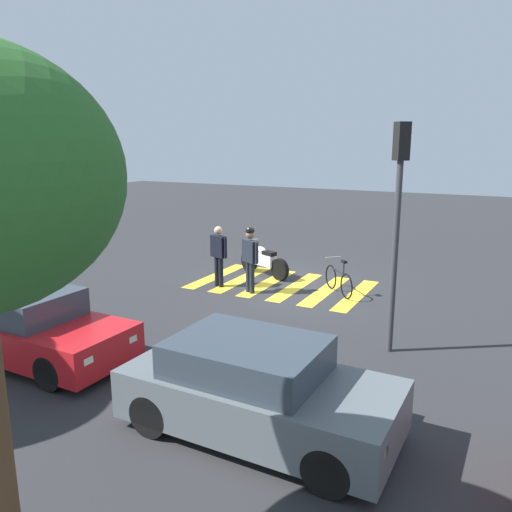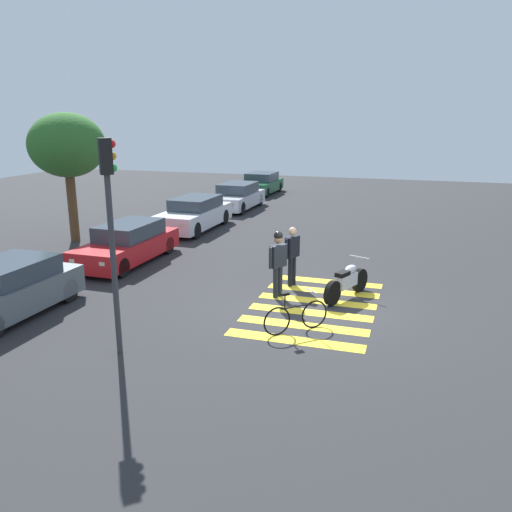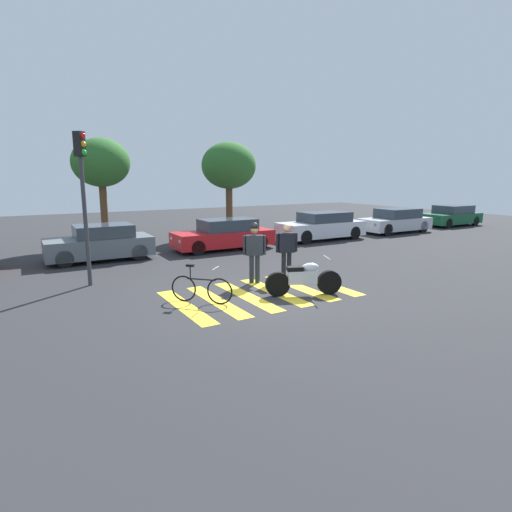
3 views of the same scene
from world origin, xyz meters
name	(u,v)px [view 1 (image 1 of 3)]	position (x,y,z in m)	size (l,w,h in m)	color
ground_plane	(282,285)	(0.00, 0.00, 0.00)	(60.00, 60.00, 0.00)	#2B2B2D
police_motorcycle	(264,261)	(0.94, -0.72, 0.47)	(2.03, 1.02, 1.06)	black
leaning_bicycle	(339,280)	(-1.76, 0.08, 0.38)	(1.20, 1.26, 1.01)	black
officer_on_foot	(219,252)	(1.56, 0.98, 1.03)	(0.67, 0.35, 1.77)	black
officer_by_motorcycle	(250,254)	(0.46, 1.11, 1.10)	(0.63, 0.41, 1.88)	#1E232D
crosswalk_stripes	(282,285)	(0.00, 0.00, 0.00)	(4.95, 3.21, 0.01)	yellow
car_grey_coupe	(257,390)	(-2.91, 7.26, 0.66)	(3.96, 1.88, 1.38)	black
car_red_convertible	(23,325)	(2.35, 6.96, 0.65)	(4.51, 1.76, 1.36)	black
traffic_light_pole	(398,203)	(-3.93, 3.41, 2.99)	(0.34, 0.35, 4.48)	#38383D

